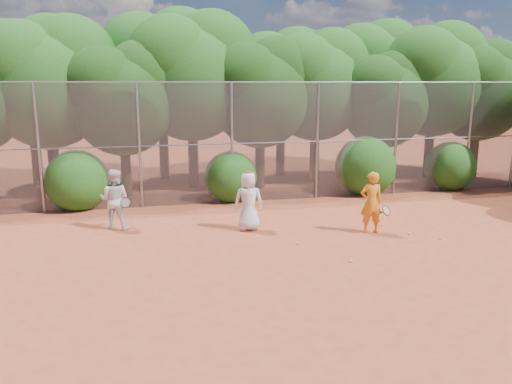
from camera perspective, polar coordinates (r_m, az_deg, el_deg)
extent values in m
plane|color=#A14024|center=(11.72, 7.65, -7.58)|extent=(80.00, 80.00, 0.00)
cylinder|color=gray|center=(16.66, -23.57, 4.52)|extent=(0.09, 0.09, 4.00)
cylinder|color=gray|center=(16.39, -13.18, 5.11)|extent=(0.09, 0.09, 4.00)
cylinder|color=gray|center=(16.67, -2.77, 5.54)|extent=(0.09, 0.09, 4.00)
cylinder|color=gray|center=(17.46, 7.00, 5.77)|extent=(0.09, 0.09, 4.00)
cylinder|color=gray|center=(18.70, 15.71, 5.84)|extent=(0.09, 0.09, 4.00)
cylinder|color=gray|center=(20.32, 23.18, 5.79)|extent=(0.09, 0.09, 4.00)
cylinder|color=gray|center=(16.76, 0.60, 12.44)|extent=(20.00, 0.05, 0.05)
cylinder|color=gray|center=(16.87, 0.58, 5.64)|extent=(20.00, 0.04, 0.04)
cube|color=slate|center=(16.87, 0.58, 5.64)|extent=(20.00, 0.02, 4.00)
cylinder|color=black|center=(19.20, -22.11, 3.32)|extent=(0.38, 0.38, 2.52)
sphere|color=#194B12|center=(19.01, -22.72, 10.68)|extent=(4.03, 4.03, 4.03)
sphere|color=#194B12|center=(19.31, -20.36, 13.88)|extent=(3.23, 3.23, 3.23)
sphere|color=#194B12|center=(18.84, -25.24, 12.92)|extent=(3.02, 3.02, 3.02)
cylinder|color=black|center=(18.31, -14.64, 2.87)|extent=(0.36, 0.36, 2.17)
sphere|color=black|center=(18.10, -15.01, 9.53)|extent=(3.47, 3.47, 3.47)
sphere|color=black|center=(18.42, -12.93, 12.38)|extent=(2.78, 2.78, 2.78)
sphere|color=black|center=(17.85, -17.15, 11.60)|extent=(2.60, 2.60, 2.60)
cylinder|color=black|center=(19.36, -7.20, 4.41)|extent=(0.39, 0.39, 2.66)
sphere|color=#194B12|center=(19.18, -7.41, 12.14)|extent=(4.26, 4.26, 4.26)
sphere|color=#194B12|center=(19.73, -5.08, 15.29)|extent=(3.40, 3.40, 3.40)
sphere|color=#194B12|center=(18.81, -9.71, 14.67)|extent=(3.19, 3.19, 3.19)
cylinder|color=black|center=(19.23, 0.46, 3.87)|extent=(0.37, 0.37, 2.27)
sphere|color=black|center=(19.02, 0.47, 10.53)|extent=(3.64, 3.64, 3.64)
sphere|color=black|center=(19.55, 2.34, 13.23)|extent=(2.91, 2.91, 2.91)
sphere|color=black|center=(18.61, -1.28, 12.73)|extent=(2.73, 2.73, 2.73)
cylinder|color=black|center=(20.69, 6.69, 4.64)|extent=(0.38, 0.38, 2.45)
sphere|color=#194B12|center=(20.51, 6.86, 11.30)|extent=(3.92, 3.92, 3.92)
sphere|color=#194B12|center=(21.16, 8.62, 13.93)|extent=(3.14, 3.14, 3.14)
sphere|color=#194B12|center=(20.01, 5.32, 13.55)|extent=(2.94, 2.94, 2.94)
cylinder|color=black|center=(20.80, 14.13, 3.90)|extent=(0.36, 0.36, 2.10)
sphere|color=black|center=(20.62, 14.43, 9.57)|extent=(3.36, 3.36, 3.36)
sphere|color=black|center=(21.21, 15.77, 11.83)|extent=(2.69, 2.69, 2.69)
sphere|color=black|center=(20.11, 13.35, 11.48)|extent=(2.52, 2.52, 2.52)
cylinder|color=black|center=(22.53, 19.14, 4.85)|extent=(0.39, 0.39, 2.59)
sphere|color=#194B12|center=(22.37, 19.61, 11.30)|extent=(4.14, 4.14, 4.14)
sphere|color=#194B12|center=(23.19, 21.01, 13.78)|extent=(3.32, 3.32, 3.32)
sphere|color=#194B12|center=(21.73, 18.57, 13.55)|extent=(3.11, 3.11, 3.11)
cylinder|color=black|center=(23.43, 23.66, 4.41)|extent=(0.37, 0.37, 2.31)
sphere|color=black|center=(23.27, 24.15, 9.93)|extent=(3.70, 3.70, 3.70)
sphere|color=black|center=(24.01, 25.25, 12.09)|extent=(2.96, 2.96, 2.96)
sphere|color=black|center=(22.66, 23.41, 11.83)|extent=(2.77, 2.77, 2.77)
cylinder|color=black|center=(21.61, -23.85, 4.23)|extent=(0.39, 0.39, 2.62)
sphere|color=#194B12|center=(21.45, -24.46, 11.04)|extent=(4.20, 4.20, 4.20)
sphere|color=#194B12|center=(21.74, -22.27, 14.00)|extent=(3.36, 3.36, 3.36)
sphere|color=#194B12|center=(21.30, -26.81, 13.09)|extent=(3.15, 3.15, 3.15)
cylinder|color=black|center=(21.45, -10.51, 5.26)|extent=(0.40, 0.40, 2.80)
sphere|color=#194B12|center=(21.30, -10.80, 12.60)|extent=(4.48, 4.48, 4.48)
sphere|color=#194B12|center=(21.84, -8.55, 15.61)|extent=(3.58, 3.58, 3.58)
sphere|color=#194B12|center=(20.96, -13.07, 14.96)|extent=(3.36, 3.36, 3.36)
cylinder|color=black|center=(21.89, 2.80, 5.22)|extent=(0.38, 0.38, 2.52)
sphere|color=#194B12|center=(21.72, 2.87, 11.70)|extent=(4.03, 4.03, 4.03)
sphere|color=#194B12|center=(22.35, 4.65, 14.28)|extent=(3.23, 3.23, 3.23)
sphere|color=#194B12|center=(21.25, 1.24, 13.87)|extent=(3.02, 3.02, 3.02)
cylinder|color=black|center=(24.05, 12.81, 5.82)|extent=(0.40, 0.40, 2.73)
sphere|color=#194B12|center=(23.91, 13.13, 12.20)|extent=(4.37, 4.37, 4.37)
sphere|color=#194B12|center=(24.72, 14.67, 14.66)|extent=(3.49, 3.49, 3.49)
sphere|color=#194B12|center=(23.30, 11.86, 14.42)|extent=(3.28, 3.28, 3.28)
sphere|color=#194B12|center=(16.95, -19.79, 1.52)|extent=(2.00, 2.00, 2.00)
sphere|color=#194B12|center=(17.12, -2.92, 2.00)|extent=(1.80, 1.80, 1.80)
sphere|color=#194B12|center=(18.63, 12.41, 3.19)|extent=(2.20, 2.20, 2.20)
sphere|color=#194B12|center=(20.40, 21.31, 2.98)|extent=(1.90, 1.90, 1.90)
imported|color=orange|center=(13.71, 13.03, -1.18)|extent=(0.64, 0.45, 1.68)
torus|color=black|center=(13.74, 14.67, -2.06)|extent=(0.35, 0.29, 0.28)
cylinder|color=black|center=(13.87, 13.97, -2.34)|extent=(0.16, 0.24, 0.16)
imported|color=silver|center=(13.61, -0.86, -1.05)|extent=(0.83, 0.56, 1.63)
ellipsoid|color=red|center=(13.46, -0.88, 2.17)|extent=(0.22, 0.22, 0.13)
sphere|color=yellow|center=(13.48, 0.56, -1.04)|extent=(0.07, 0.07, 0.07)
imported|color=silver|center=(14.28, -15.88, -0.81)|extent=(0.97, 0.85, 1.68)
torus|color=black|center=(13.98, -14.69, -1.18)|extent=(0.34, 0.24, 0.28)
cylinder|color=black|center=(14.18, -14.40, -1.37)|extent=(0.12, 0.26, 0.15)
sphere|color=yellow|center=(14.02, 17.14, -4.53)|extent=(0.07, 0.07, 0.07)
sphere|color=yellow|center=(14.63, 14.18, -3.66)|extent=(0.07, 0.07, 0.07)
sphere|color=yellow|center=(11.59, 10.75, -7.75)|extent=(0.07, 0.07, 0.07)
sphere|color=yellow|center=(13.86, 20.32, -4.96)|extent=(0.07, 0.07, 0.07)
sphere|color=yellow|center=(12.63, 4.73, -5.86)|extent=(0.07, 0.07, 0.07)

